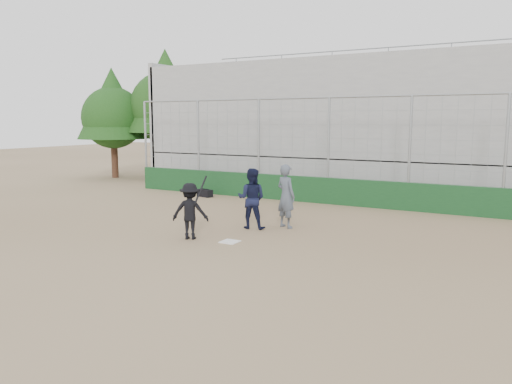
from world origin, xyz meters
The scene contains 10 objects.
ground centered at (0.00, 0.00, 0.00)m, with size 90.00×90.00×0.00m, color brown.
home_plate centered at (0.00, 0.00, 0.01)m, with size 0.44×0.44×0.02m, color white.
backstop centered at (0.00, 7.00, 0.96)m, with size 18.10×0.25×4.04m.
bleachers centered at (0.00, 11.95, 2.92)m, with size 20.25×6.70×6.98m.
tree_left centered at (-11.00, 11.00, 4.39)m, with size 4.48×4.48×7.00m.
tree_right centered at (-13.50, 9.50, 3.76)m, with size 3.84×3.84×6.00m.
batter_at_plate centered at (-1.12, -0.19, 0.76)m, with size 1.12×0.90×1.69m.
catcher_crouched centered at (-0.32, 1.71, 0.60)m, with size 0.97×0.82×1.20m.
umpire centered at (0.48, 2.35, 0.85)m, with size 0.69×0.45×1.70m, color #49515D.
equipment_bag centered at (-5.09, 6.14, 0.15)m, with size 0.77×0.48×0.34m.
Camera 1 is at (6.80, -10.76, 3.15)m, focal length 35.00 mm.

